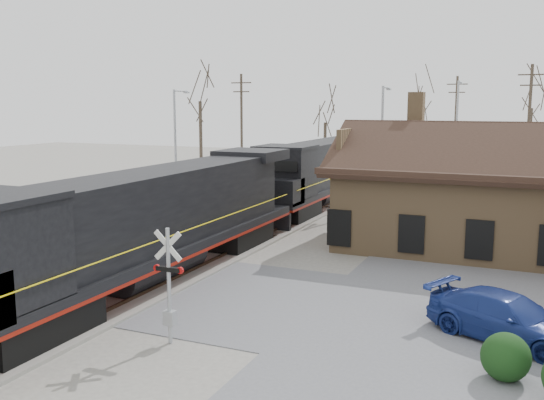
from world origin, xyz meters
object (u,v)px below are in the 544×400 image
(depot, at_px, (488,202))
(parked_car, at_px, (508,318))
(locomotive_lead, at_px, (145,225))
(locomotive_trailing, at_px, (323,170))

(depot, height_order, parked_car, depot)
(depot, distance_m, locomotive_lead, 17.14)
(locomotive_lead, xyz_separation_m, locomotive_trailing, (0.00, 21.94, -0.00))
(locomotive_lead, relative_size, parked_car, 4.27)
(locomotive_lead, distance_m, locomotive_trailing, 21.94)
(locomotive_lead, relative_size, locomotive_trailing, 1.00)
(locomotive_trailing, relative_size, parked_car, 4.27)
(locomotive_lead, height_order, locomotive_trailing, locomotive_lead)
(depot, bearing_deg, locomotive_lead, -134.39)
(depot, xyz_separation_m, locomotive_trailing, (-11.99, 9.69, 0.12))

